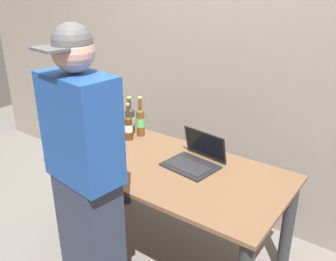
{
  "coord_description": "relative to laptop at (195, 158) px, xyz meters",
  "views": [
    {
      "loc": [
        1.22,
        -1.71,
        1.87
      ],
      "look_at": [
        -0.01,
        0.0,
        0.98
      ],
      "focal_mm": 39.31,
      "sensor_mm": 36.0,
      "label": 1
    }
  ],
  "objects": [
    {
      "name": "back_wall",
      "position": [
        -0.12,
        0.67,
        0.52
      ],
      "size": [
        6.0,
        0.1,
        2.6
      ],
      "primitive_type": "cube",
      "color": "gray",
      "rests_on": "ground"
    },
    {
      "name": "beer_bottle_amber",
      "position": [
        -0.59,
        0.16,
        0.08
      ],
      "size": [
        0.06,
        0.06,
        0.31
      ],
      "color": "brown",
      "rests_on": "desk"
    },
    {
      "name": "ground_plane",
      "position": [
        -0.12,
        -0.12,
        -0.78
      ],
      "size": [
        8.0,
        8.0,
        0.0
      ],
      "primitive_type": "plane",
      "color": "slate",
      "rests_on": "ground"
    },
    {
      "name": "person_figure",
      "position": [
        -0.23,
        -0.73,
        0.08
      ],
      "size": [
        0.43,
        0.32,
        1.69
      ],
      "color": "#2D3347",
      "rests_on": "ground"
    },
    {
      "name": "desk",
      "position": [
        -0.12,
        -0.12,
        -0.19
      ],
      "size": [
        1.54,
        0.8,
        0.73
      ],
      "color": "brown",
      "rests_on": "ground"
    },
    {
      "name": "beer_bottle_dark",
      "position": [
        -0.62,
        0.05,
        0.06
      ],
      "size": [
        0.06,
        0.06,
        0.28
      ],
      "color": "#472B14",
      "rests_on": "desk"
    },
    {
      "name": "beer_bottle_green",
      "position": [
        -0.7,
        0.16,
        0.07
      ],
      "size": [
        0.08,
        0.08,
        0.29
      ],
      "color": "#333333",
      "rests_on": "desk"
    },
    {
      "name": "laptop",
      "position": [
        0.0,
        0.0,
        0.0
      ],
      "size": [
        0.36,
        0.34,
        0.21
      ],
      "color": "black",
      "rests_on": "desk"
    }
  ]
}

